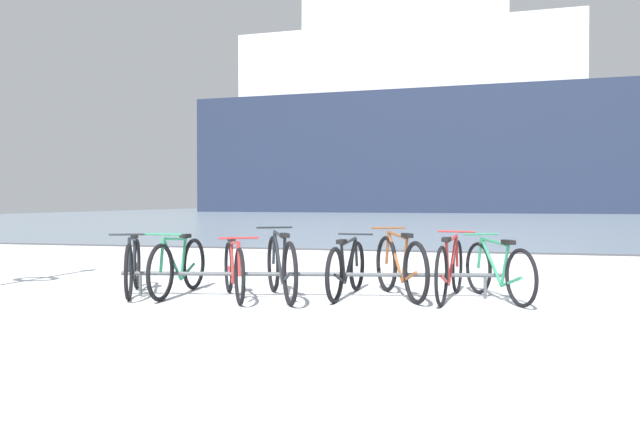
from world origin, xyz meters
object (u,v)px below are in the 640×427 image
(bicycle_5, at_px, (400,266))
(bicycle_6, at_px, (450,269))
(bicycle_4, at_px, (347,269))
(ferry_ship, at_px, (412,123))
(bicycle_2, at_px, (234,270))
(bicycle_7, at_px, (498,271))
(bicycle_3, at_px, (281,267))
(bicycle_1, at_px, (178,266))
(bicycle_0, at_px, (133,266))

(bicycle_5, distance_m, bicycle_6, 0.59)
(bicycle_4, bearing_deg, bicycle_6, 3.57)
(bicycle_5, bearing_deg, bicycle_6, -0.67)
(ferry_ship, bearing_deg, bicycle_2, -87.37)
(bicycle_6, height_order, bicycle_7, bicycle_6)
(bicycle_5, xyz_separation_m, bicycle_6, (0.59, -0.01, -0.01))
(bicycle_3, bearing_deg, bicycle_1, -177.54)
(bicycle_0, distance_m, bicycle_1, 0.59)
(bicycle_1, distance_m, bicycle_6, 3.33)
(bicycle_5, bearing_deg, bicycle_3, -163.60)
(bicycle_0, height_order, bicycle_4, bicycle_0)
(bicycle_4, bearing_deg, bicycle_7, 4.58)
(bicycle_1, height_order, bicycle_5, bicycle_5)
(bicycle_1, height_order, bicycle_4, bicycle_1)
(bicycle_6, bearing_deg, bicycle_3, -168.54)
(bicycle_1, xyz_separation_m, bicycle_6, (3.30, 0.46, 0.01))
(bicycle_0, distance_m, bicycle_3, 1.90)
(bicycle_0, distance_m, bicycle_6, 3.92)
(bicycle_2, xyz_separation_m, bicycle_6, (2.53, 0.54, 0.02))
(bicycle_4, relative_size, bicycle_5, 1.06)
(bicycle_2, bearing_deg, bicycle_1, 173.65)
(bicycle_3, xyz_separation_m, bicycle_7, (2.54, 0.47, -0.03))
(bicycle_4, relative_size, bicycle_6, 0.95)
(bicycle_0, height_order, bicycle_5, bicycle_5)
(bicycle_5, distance_m, ferry_ship, 58.01)
(bicycle_4, bearing_deg, bicycle_2, -160.11)
(bicycle_0, xyz_separation_m, bicycle_6, (3.88, 0.53, 0.01))
(bicycle_0, xyz_separation_m, bicycle_4, (2.64, 0.45, -0.01))
(ferry_ship, bearing_deg, bicycle_3, -86.82)
(bicycle_5, height_order, ferry_ship, ferry_ship)
(bicycle_3, height_order, ferry_ship, ferry_ship)
(bicycle_0, bearing_deg, bicycle_5, 9.30)
(bicycle_4, xyz_separation_m, bicycle_6, (1.24, 0.08, 0.02))
(bicycle_1, xyz_separation_m, bicycle_2, (0.77, -0.09, -0.01))
(bicycle_5, xyz_separation_m, bicycle_7, (1.15, 0.06, -0.03))
(bicycle_7, xyz_separation_m, ferry_ship, (-5.74, 57.08, 8.96))
(bicycle_0, relative_size, bicycle_2, 1.05)
(bicycle_1, bearing_deg, bicycle_2, -6.35)
(bicycle_2, height_order, bicycle_6, bicycle_6)
(bicycle_3, bearing_deg, bicycle_6, 11.46)
(bicycle_0, relative_size, bicycle_7, 1.01)
(bicycle_4, bearing_deg, bicycle_0, -170.25)
(bicycle_5, bearing_deg, bicycle_2, -164.11)
(bicycle_0, distance_m, bicycle_5, 3.33)
(bicycle_0, relative_size, ferry_ship, 0.03)
(bicycle_3, xyz_separation_m, bicycle_6, (1.98, 0.40, -0.02))
(bicycle_3, relative_size, bicycle_6, 0.94)
(bicycle_5, relative_size, bicycle_6, 0.90)
(bicycle_4, distance_m, bicycle_6, 1.24)
(bicycle_5, bearing_deg, bicycle_1, -170.25)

